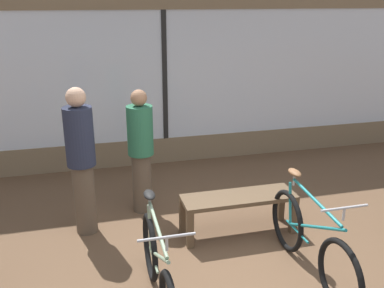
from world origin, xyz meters
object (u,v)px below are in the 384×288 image
Objects in this scene: bicycle_right at (310,242)px; customer_near_rack at (81,159)px; bicycle_left at (158,272)px; customer_by_window at (141,149)px; display_bench at (239,203)px.

customer_near_rack is (-2.23, 1.49, 0.58)m from bicycle_right.
bicycle_right is at bearing 3.83° from bicycle_left.
bicycle_left is 1.82m from customer_near_rack.
customer_by_window reaches higher than bicycle_left.
bicycle_left is 1.61m from bicycle_right.
customer_by_window reaches higher than display_bench.
customer_near_rack is at bearing 146.23° from bicycle_right.
display_bench is at bearing 42.74° from bicycle_left.
bicycle_right is 1.06× the size of customer_by_window.
display_bench is 0.77× the size of customer_near_rack.
customer_near_rack is at bearing 111.36° from bicycle_left.
bicycle_left is 1.01× the size of customer_by_window.
bicycle_right is 2.44m from customer_by_window.
bicycle_left is at bearing -68.64° from customer_near_rack.
display_bench is 1.97m from customer_near_rack.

